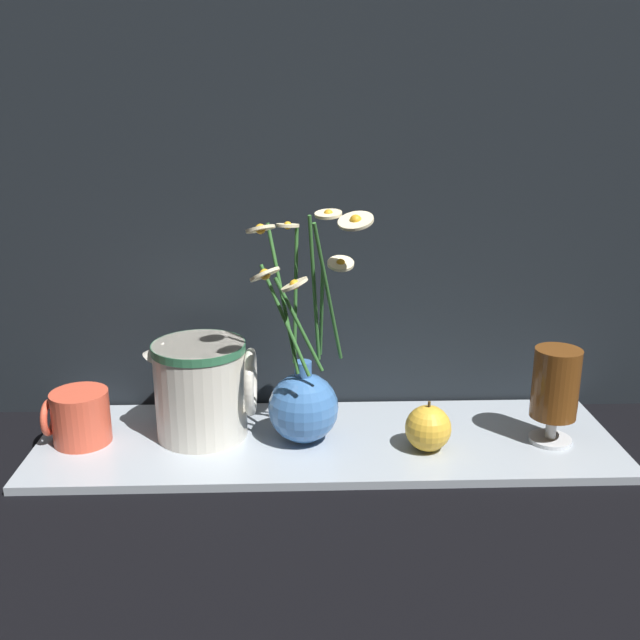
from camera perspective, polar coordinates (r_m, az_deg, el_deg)
ground_plane at (r=1.07m, az=0.56°, el=-9.97°), size 6.00×6.00×0.00m
shelf at (r=1.07m, az=0.56°, el=-9.69°), size 0.85×0.26×0.01m
backdrop_wall at (r=1.10m, az=0.31°, el=20.38°), size 1.35×0.02×1.10m
vase_with_flowers at (r=1.03m, az=-1.32°, el=-6.18°), size 0.18×0.14×0.34m
yellow_mug at (r=1.10m, az=-18.66°, el=-7.33°), size 0.09×0.08×0.08m
ceramic_pitcher at (r=1.06m, az=-9.39°, el=-5.20°), size 0.16×0.14×0.16m
tea_glass at (r=1.07m, az=18.31°, el=-5.09°), size 0.07×0.07×0.14m
orange_fruit at (r=1.03m, az=8.64°, el=-8.55°), size 0.07×0.07×0.07m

